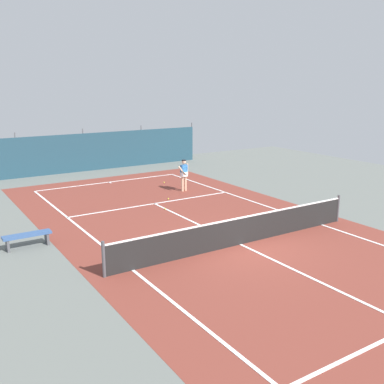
{
  "coord_description": "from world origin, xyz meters",
  "views": [
    {
      "loc": [
        -9.31,
        -11.49,
        5.49
      ],
      "look_at": [
        0.75,
        4.31,
        0.9
      ],
      "focal_mm": 41.8,
      "sensor_mm": 36.0,
      "label": 1
    }
  ],
  "objects_px": {
    "tennis_player": "(184,173)",
    "tennis_ball_midcourt": "(165,209)",
    "tennis_ball_near_player": "(164,182)",
    "courtside_bench": "(27,237)",
    "parked_car": "(123,149)",
    "tennis_net": "(241,231)",
    "tennis_ball_by_sideline": "(168,199)"
  },
  "relations": [
    {
      "from": "tennis_ball_by_sideline",
      "to": "tennis_ball_midcourt",
      "type": "bearing_deg",
      "value": -124.16
    },
    {
      "from": "tennis_ball_by_sideline",
      "to": "tennis_ball_near_player",
      "type": "bearing_deg",
      "value": 64.15
    },
    {
      "from": "tennis_ball_midcourt",
      "to": "parked_car",
      "type": "bearing_deg",
      "value": 73.87
    },
    {
      "from": "tennis_ball_near_player",
      "to": "tennis_ball_by_sideline",
      "type": "distance_m",
      "value": 3.66
    },
    {
      "from": "tennis_ball_midcourt",
      "to": "parked_car",
      "type": "height_order",
      "value": "parked_car"
    },
    {
      "from": "tennis_net",
      "to": "tennis_ball_near_player",
      "type": "relative_size",
      "value": 153.33
    },
    {
      "from": "tennis_net",
      "to": "tennis_ball_midcourt",
      "type": "distance_m",
      "value": 5.3
    },
    {
      "from": "tennis_player",
      "to": "tennis_net",
      "type": "bearing_deg",
      "value": 64.54
    },
    {
      "from": "parked_car",
      "to": "tennis_ball_midcourt",
      "type": "bearing_deg",
      "value": -101.15
    },
    {
      "from": "tennis_net",
      "to": "tennis_ball_by_sideline",
      "type": "relative_size",
      "value": 153.33
    },
    {
      "from": "tennis_ball_near_player",
      "to": "parked_car",
      "type": "bearing_deg",
      "value": 82.06
    },
    {
      "from": "tennis_player",
      "to": "courtside_bench",
      "type": "relative_size",
      "value": 1.03
    },
    {
      "from": "tennis_ball_midcourt",
      "to": "courtside_bench",
      "type": "relative_size",
      "value": 0.04
    },
    {
      "from": "tennis_net",
      "to": "parked_car",
      "type": "xyz_separation_m",
      "value": [
        3.67,
        18.16,
        0.33
      ]
    },
    {
      "from": "parked_car",
      "to": "courtside_bench",
      "type": "distance_m",
      "value": 17.57
    },
    {
      "from": "tennis_ball_midcourt",
      "to": "courtside_bench",
      "type": "height_order",
      "value": "courtside_bench"
    },
    {
      "from": "tennis_ball_near_player",
      "to": "tennis_ball_midcourt",
      "type": "bearing_deg",
      "value": -118.56
    },
    {
      "from": "parked_car",
      "to": "tennis_net",
      "type": "bearing_deg",
      "value": -96.45
    },
    {
      "from": "tennis_ball_by_sideline",
      "to": "courtside_bench",
      "type": "xyz_separation_m",
      "value": [
        -7.25,
        -3.05,
        0.34
      ]
    },
    {
      "from": "tennis_ball_midcourt",
      "to": "tennis_player",
      "type": "bearing_deg",
      "value": 44.91
    },
    {
      "from": "parked_car",
      "to": "tennis_player",
      "type": "bearing_deg",
      "value": -91.52
    },
    {
      "from": "tennis_player",
      "to": "tennis_ball_near_player",
      "type": "xyz_separation_m",
      "value": [
        0.05,
        2.23,
        -0.93
      ]
    },
    {
      "from": "tennis_net",
      "to": "courtside_bench",
      "type": "relative_size",
      "value": 6.33
    },
    {
      "from": "tennis_player",
      "to": "parked_car",
      "type": "xyz_separation_m",
      "value": [
        1.18,
        10.34,
        -0.12
      ]
    },
    {
      "from": "tennis_ball_near_player",
      "to": "courtside_bench",
      "type": "bearing_deg",
      "value": -144.36
    },
    {
      "from": "parked_car",
      "to": "courtside_bench",
      "type": "height_order",
      "value": "parked_car"
    },
    {
      "from": "tennis_player",
      "to": "tennis_ball_midcourt",
      "type": "xyz_separation_m",
      "value": [
        -2.55,
        -2.54,
        -0.93
      ]
    },
    {
      "from": "tennis_ball_midcourt",
      "to": "courtside_bench",
      "type": "distance_m",
      "value": 6.46
    },
    {
      "from": "tennis_ball_near_player",
      "to": "tennis_ball_midcourt",
      "type": "relative_size",
      "value": 1.0
    },
    {
      "from": "tennis_ball_by_sideline",
      "to": "parked_car",
      "type": "xyz_separation_m",
      "value": [
        2.73,
        11.41,
        0.81
      ]
    },
    {
      "from": "tennis_net",
      "to": "courtside_bench",
      "type": "distance_m",
      "value": 7.32
    },
    {
      "from": "tennis_net",
      "to": "tennis_ball_by_sideline",
      "type": "height_order",
      "value": "tennis_net"
    }
  ]
}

